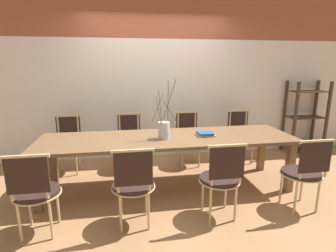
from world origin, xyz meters
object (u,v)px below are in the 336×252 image
(vase_centerpiece, at_px, (164,130))
(dining_table, at_px, (168,142))
(chair_far_center, at_px, (188,136))
(shelving_rack, at_px, (305,117))
(chair_near_center, at_px, (221,176))
(book_stack, at_px, (205,134))

(vase_centerpiece, bearing_deg, dining_table, 44.65)
(chair_far_center, relative_size, shelving_rack, 0.65)
(chair_near_center, xyz_separation_m, shelving_rack, (2.40, 1.92, 0.19))
(book_stack, bearing_deg, chair_far_center, 91.92)
(shelving_rack, bearing_deg, vase_centerpiece, -158.08)
(dining_table, distance_m, vase_centerpiece, 0.21)
(chair_far_center, relative_size, vase_centerpiece, 1.17)
(chair_far_center, bearing_deg, shelving_rack, -173.09)
(chair_near_center, bearing_deg, book_stack, 85.05)
(vase_centerpiece, height_order, book_stack, vase_centerpiece)
(chair_near_center, xyz_separation_m, chair_far_center, (0.04, 1.64, 0.00))
(dining_table, relative_size, chair_near_center, 3.78)
(dining_table, relative_size, book_stack, 13.82)
(vase_centerpiece, xyz_separation_m, book_stack, (0.57, 0.05, -0.10))
(book_stack, xyz_separation_m, shelving_rack, (2.33, 1.12, -0.07))
(dining_table, distance_m, shelving_rack, 3.04)
(vase_centerpiece, bearing_deg, book_stack, 5.13)
(chair_far_center, xyz_separation_m, vase_centerpiece, (-0.55, -0.88, 0.35))
(dining_table, xyz_separation_m, book_stack, (0.51, -0.01, 0.10))
(dining_table, relative_size, vase_centerpiece, 4.40)
(book_stack, height_order, shelving_rack, shelving_rack)
(dining_table, bearing_deg, chair_near_center, -61.73)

